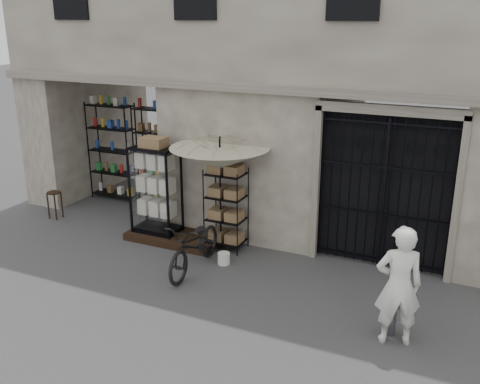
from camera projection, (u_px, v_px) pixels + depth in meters
The scene contains 14 objects.
ground at pixel (248, 297), 9.04m from camera, with size 80.00×80.00×0.00m, color black.
main_building at pixel (327, 17), 11.08m from camera, with size 14.00×4.00×9.00m, color #B5AC96.
shop_recess at pixel (124, 149), 12.78m from camera, with size 3.00×1.70×3.00m, color black.
shop_shelving at pixel (136, 154), 13.31m from camera, with size 2.70×0.50×2.50m, color black.
iron_gate at pixel (385, 189), 9.84m from camera, with size 2.50×0.21×3.00m.
step_platform at pixel (174, 237), 11.31m from camera, with size 2.00×0.90×0.15m, color black.
display_cabinet at pixel (156, 194), 11.18m from camera, with size 1.00×0.72×1.99m.
wire_rack at pixel (226, 210), 10.72m from camera, with size 0.85×0.71×1.69m.
market_umbrella at pixel (220, 152), 10.37m from camera, with size 2.26×2.28×2.79m.
white_bucket at pixel (224, 258), 10.23m from camera, with size 0.23×0.23×0.23m, color silver.
bicycle at pixel (196, 270), 10.03m from camera, with size 0.66×1.00×1.90m, color black.
wooden_stool at pixel (55, 204), 12.50m from camera, with size 0.38×0.38×0.64m.
steel_bollard at pixel (392, 310), 7.88m from camera, with size 0.15×0.15×0.80m, color slate.
shopkeeper at pixel (393, 341), 7.83m from camera, with size 0.66×1.82×0.43m, color white.
Camera 1 is at (3.24, -7.34, 4.54)m, focal length 40.00 mm.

